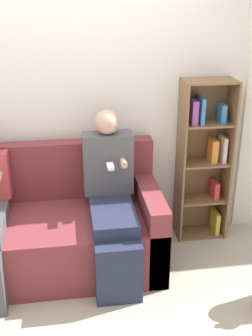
# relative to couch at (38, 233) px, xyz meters

# --- Properties ---
(ground_plane) EXTENTS (14.00, 14.00, 0.00)m
(ground_plane) POSITION_rel_couch_xyz_m (0.29, -0.53, -0.31)
(ground_plane) COLOR #B2A893
(back_wall) EXTENTS (10.00, 0.06, 2.55)m
(back_wall) POSITION_rel_couch_xyz_m (0.29, 0.46, 0.96)
(back_wall) COLOR silver
(back_wall) RESTS_ON ground_plane
(couch) EXTENTS (1.99, 0.86, 0.98)m
(couch) POSITION_rel_couch_xyz_m (0.00, 0.00, 0.00)
(couch) COLOR maroon
(couch) RESTS_ON ground_plane
(adult_seated) EXTENTS (0.40, 0.82, 1.29)m
(adult_seated) POSITION_rel_couch_xyz_m (0.60, -0.10, 0.35)
(adult_seated) COLOR #232842
(adult_seated) RESTS_ON ground_plane
(bookshelf) EXTENTS (0.45, 0.27, 1.46)m
(bookshelf) POSITION_rel_couch_xyz_m (1.48, 0.32, 0.44)
(bookshelf) COLOR brown
(bookshelf) RESTS_ON ground_plane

